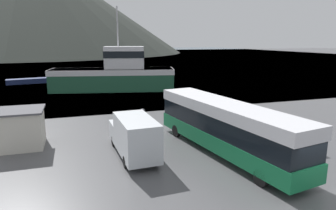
{
  "coord_description": "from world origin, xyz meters",
  "views": [
    {
      "loc": [
        -10.47,
        -10.38,
        7.2
      ],
      "look_at": [
        -3.32,
        12.27,
        2.0
      ],
      "focal_mm": 32.0,
      "sensor_mm": 36.0,
      "label": 1
    }
  ],
  "objects_px": {
    "fishing_boat": "(115,74)",
    "dock_kiosk": "(22,128)",
    "tour_bus": "(225,125)",
    "small_boat": "(29,81)",
    "delivery_van": "(134,135)",
    "storage_bin": "(296,140)"
  },
  "relations": [
    {
      "from": "delivery_van",
      "to": "dock_kiosk",
      "type": "bearing_deg",
      "value": 147.63
    },
    {
      "from": "storage_bin",
      "to": "small_boat",
      "type": "bearing_deg",
      "value": 118.39
    },
    {
      "from": "delivery_van",
      "to": "small_boat",
      "type": "bearing_deg",
      "value": 103.17
    },
    {
      "from": "dock_kiosk",
      "to": "fishing_boat",
      "type": "bearing_deg",
      "value": 66.98
    },
    {
      "from": "tour_bus",
      "to": "fishing_boat",
      "type": "relative_size",
      "value": 0.72
    },
    {
      "from": "dock_kiosk",
      "to": "tour_bus",
      "type": "bearing_deg",
      "value": -22.64
    },
    {
      "from": "delivery_van",
      "to": "dock_kiosk",
      "type": "height_order",
      "value": "dock_kiosk"
    },
    {
      "from": "fishing_boat",
      "to": "tour_bus",
      "type": "bearing_deg",
      "value": -161.45
    },
    {
      "from": "storage_bin",
      "to": "small_boat",
      "type": "height_order",
      "value": "storage_bin"
    },
    {
      "from": "fishing_boat",
      "to": "small_boat",
      "type": "relative_size",
      "value": 2.51
    },
    {
      "from": "storage_bin",
      "to": "small_boat",
      "type": "relative_size",
      "value": 0.21
    },
    {
      "from": "tour_bus",
      "to": "small_boat",
      "type": "relative_size",
      "value": 1.8
    },
    {
      "from": "small_boat",
      "to": "delivery_van",
      "type": "bearing_deg",
      "value": -174.81
    },
    {
      "from": "tour_bus",
      "to": "storage_bin",
      "type": "relative_size",
      "value": 8.58
    },
    {
      "from": "tour_bus",
      "to": "fishing_boat",
      "type": "bearing_deg",
      "value": 87.32
    },
    {
      "from": "small_boat",
      "to": "dock_kiosk",
      "type": "bearing_deg",
      "value": 175.52
    },
    {
      "from": "storage_bin",
      "to": "dock_kiosk",
      "type": "bearing_deg",
      "value": 160.86
    },
    {
      "from": "delivery_van",
      "to": "small_boat",
      "type": "distance_m",
      "value": 38.43
    },
    {
      "from": "tour_bus",
      "to": "delivery_van",
      "type": "relative_size",
      "value": 2.06
    },
    {
      "from": "fishing_boat",
      "to": "dock_kiosk",
      "type": "distance_m",
      "value": 23.74
    },
    {
      "from": "tour_bus",
      "to": "small_boat",
      "type": "distance_m",
      "value": 41.54
    },
    {
      "from": "tour_bus",
      "to": "dock_kiosk",
      "type": "bearing_deg",
      "value": 147.82
    }
  ]
}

